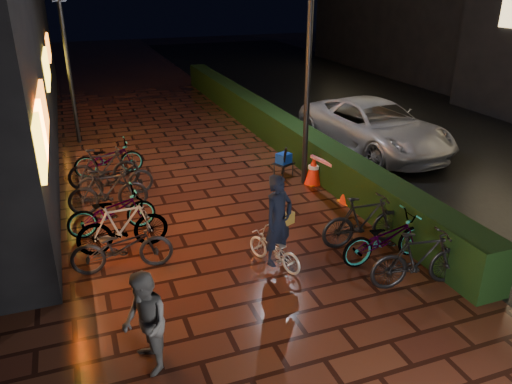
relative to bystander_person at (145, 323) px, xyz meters
name	(u,v)px	position (x,y,z in m)	size (l,w,h in m)	color
ground	(267,279)	(2.37, 1.51, -0.76)	(80.00, 80.00, 0.00)	#381911
asphalt_road	(467,146)	(11.37, 6.51, -0.76)	(11.00, 60.00, 0.01)	black
hedge	(271,124)	(5.67, 9.51, -0.26)	(0.70, 20.00, 1.00)	black
bystander_person	(145,323)	(0.00, 0.00, 0.00)	(0.74, 0.58, 1.52)	#525355
van	(374,126)	(8.25, 7.24, 0.01)	(2.54, 5.51, 1.53)	#AAABAF
lamp_post_hedge	(308,73)	(5.00, 5.48, 2.13)	(0.49, 0.27, 5.25)	black
lamp_post_sf	(68,63)	(-0.47, 11.35, 1.82)	(0.44, 0.24, 4.69)	black
cyclist	(276,234)	(2.69, 1.85, -0.07)	(0.94, 1.37, 1.86)	silver
traffic_barrier	(331,178)	(5.35, 4.66, -0.38)	(0.77, 1.90, 0.77)	red
cart_assembly	(284,160)	(4.68, 6.11, -0.28)	(0.62, 0.67, 0.94)	black
parked_bikes_storefront	(112,193)	(0.07, 5.31, -0.25)	(2.16, 5.89, 1.08)	black
parked_bikes_hedge	(388,238)	(4.72, 1.25, -0.24)	(1.96, 2.35, 1.08)	black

